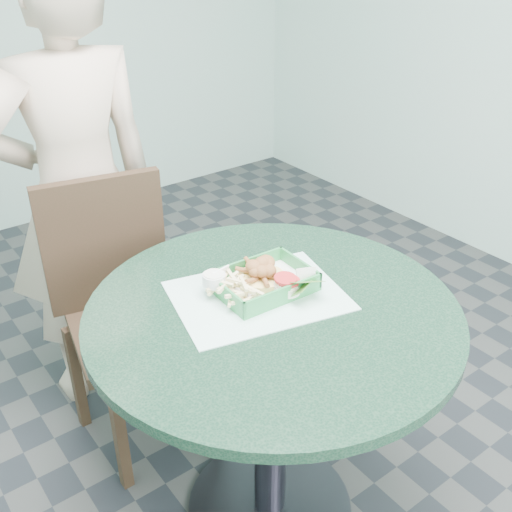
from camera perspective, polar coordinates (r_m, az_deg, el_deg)
floor at (r=2.07m, az=1.31°, el=-22.73°), size 4.00×5.00×0.02m
cafe_table at (r=1.65m, az=1.54°, el=-10.32°), size 0.96×0.96×0.75m
dining_chair at (r=2.05m, az=-12.54°, el=-3.95°), size 0.41×0.41×0.93m
diner_person at (r=2.12m, az=-16.68°, el=7.14°), size 0.64×0.42×1.75m
placemat at (r=1.59m, az=0.16°, el=-4.39°), size 0.50×0.42×0.00m
food_basket at (r=1.60m, az=0.75°, el=-3.36°), size 0.25×0.18×0.05m
crab_sandwich at (r=1.60m, az=0.53°, el=-2.05°), size 0.13×0.13×0.07m
fries_pile at (r=1.54m, az=-2.00°, el=-3.97°), size 0.11×0.12×0.04m
sauce_ramekin at (r=1.56m, az=-3.97°, el=-2.92°), size 0.06×0.06×0.03m
garnish_cup at (r=1.57m, az=3.41°, el=-3.29°), size 0.11×0.10×0.04m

